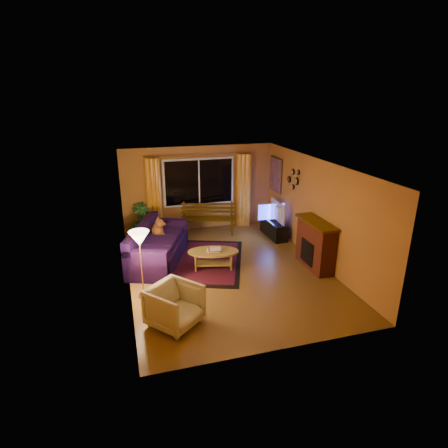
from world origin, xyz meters
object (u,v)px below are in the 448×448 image
object	(u,v)px
sofa	(158,244)
armchair	(175,304)
bench	(208,226)
tv_console	(274,229)
floor_lamp	(141,265)
coffee_table	(213,259)

from	to	relation	value
sofa	armchair	xyz separation A→B (m)	(-0.04, -2.74, -0.05)
bench	armchair	world-z (taller)	armchair
bench	sofa	size ratio (longest dim) A/B	0.68
sofa	bench	bearing A→B (deg)	65.07
tv_console	floor_lamp	bearing A→B (deg)	-149.76
armchair	bench	bearing A→B (deg)	28.21
armchair	tv_console	bearing A→B (deg)	5.24
sofa	coffee_table	bearing A→B (deg)	-8.67
armchair	coffee_table	xyz separation A→B (m)	(1.24, 2.04, -0.20)
coffee_table	tv_console	world-z (taller)	tv_console
bench	coffee_table	bearing A→B (deg)	-86.53
sofa	coffee_table	size ratio (longest dim) A/B	1.92
armchair	tv_console	distance (m)	4.93
sofa	tv_console	bearing A→B (deg)	34.91
bench	coffee_table	size ratio (longest dim) A/B	1.30
bench	tv_console	distance (m)	1.92
floor_lamp	coffee_table	xyz separation A→B (m)	(1.71, 0.89, -0.50)
sofa	floor_lamp	xyz separation A→B (m)	(-0.51, -1.60, 0.25)
tv_console	armchair	bearing A→B (deg)	-135.37
bench	floor_lamp	bearing A→B (deg)	-110.23
coffee_table	tv_console	bearing A→B (deg)	34.22
bench	coffee_table	distance (m)	2.26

